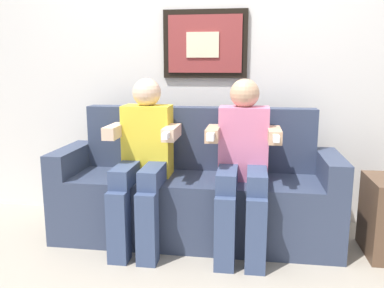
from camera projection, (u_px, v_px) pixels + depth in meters
The scene contains 5 objects.
ground_plane at pixel (189, 256), 2.54m from camera, with size 5.62×5.62×0.00m, color #9E9384.
back_wall_assembly at pixel (204, 51), 3.03m from camera, with size 4.33×0.10×2.60m.
couch at pixel (196, 194), 2.79m from camera, with size 1.93×0.58×0.90m.
person_on_left at pixel (143, 156), 2.62m from camera, with size 0.46×0.56×1.11m.
person_on_right at pixel (243, 160), 2.53m from camera, with size 0.46×0.56×1.11m.
Camera 1 is at (0.36, -2.33, 1.19)m, focal length 37.38 mm.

